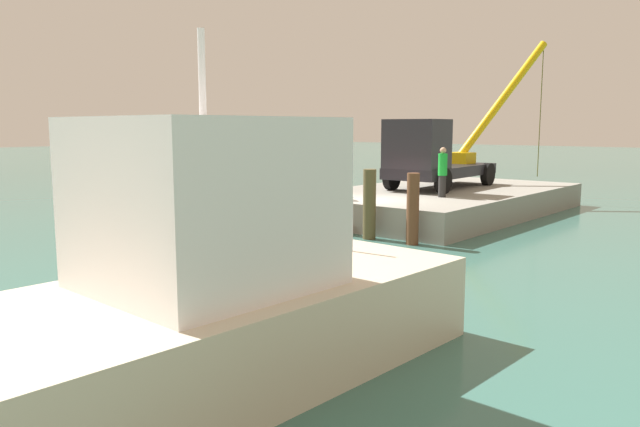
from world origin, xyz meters
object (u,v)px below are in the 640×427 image
(dock_worker, at_px, (443,172))
(moored_yacht, at_px, (90,372))
(crane_truck, at_px, (435,155))
(salvaged_car, at_px, (292,215))

(dock_worker, xyz_separation_m, moored_yacht, (16.71, 4.40, -1.35))
(moored_yacht, bearing_deg, crane_truck, -162.26)
(crane_truck, relative_size, dock_worker, 5.21)
(moored_yacht, bearing_deg, salvaged_car, -147.44)
(crane_truck, height_order, moored_yacht, crane_truck)
(dock_worker, relative_size, moored_yacht, 0.17)
(dock_worker, bearing_deg, salvaged_car, -33.75)
(salvaged_car, bearing_deg, moored_yacht, 32.56)
(crane_truck, distance_m, salvaged_car, 7.67)
(dock_worker, bearing_deg, crane_truck, -145.03)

